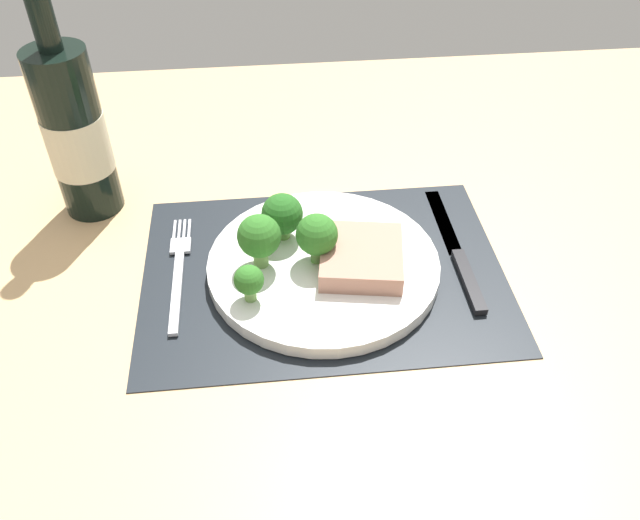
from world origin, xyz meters
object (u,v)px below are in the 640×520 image
(steak, at_px, (361,257))
(knife, at_px, (458,256))
(plate, at_px, (323,265))
(wine_bottle, at_px, (75,132))
(fork, at_px, (179,270))

(steak, relative_size, knife, 0.42)
(plate, height_order, knife, plate)
(steak, height_order, wine_bottle, wine_bottle)
(fork, xyz_separation_m, knife, (0.33, -0.01, 0.00))
(plate, xyz_separation_m, fork, (-0.17, 0.01, -0.01))
(steak, height_order, knife, steak)
(plate, distance_m, wine_bottle, 0.34)
(fork, relative_size, knife, 0.83)
(knife, bearing_deg, fork, 175.41)
(plate, bearing_deg, knife, 1.89)
(knife, bearing_deg, steak, -174.48)
(steak, bearing_deg, wine_bottle, 152.15)
(plate, relative_size, wine_bottle, 0.86)
(fork, height_order, knife, knife)
(plate, bearing_deg, wine_bottle, 150.70)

